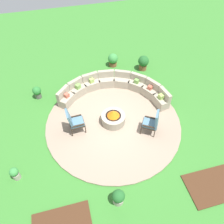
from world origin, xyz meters
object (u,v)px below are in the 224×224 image
at_px(potted_plant_0, 118,197).
at_px(potted_plant_4, 143,62).
at_px(fire_pit, 113,118).
at_px(lounge_chair_front_right, 152,122).
at_px(curved_stone_bench, 114,88).
at_px(potted_plant_1, 37,92).
at_px(lounge_chair_front_left, 74,121).
at_px(potted_plant_3, 113,60).
at_px(potted_plant_2, 15,173).

xyz_separation_m(potted_plant_0, potted_plant_4, (3.14, 6.31, 0.09)).
distance_m(fire_pit, lounge_chair_front_right, 1.60).
xyz_separation_m(curved_stone_bench, potted_plant_1, (-3.43, 0.66, -0.02)).
bearing_deg(potted_plant_0, potted_plant_4, 63.56).
distance_m(curved_stone_bench, potted_plant_1, 3.49).
bearing_deg(fire_pit, lounge_chair_front_left, -178.99).
xyz_separation_m(fire_pit, potted_plant_3, (1.02, 3.85, 0.06)).
distance_m(lounge_chair_front_right, potted_plant_4, 4.15).
xyz_separation_m(fire_pit, potted_plant_2, (-3.81, -1.51, -0.01)).
bearing_deg(lounge_chair_front_right, potted_plant_1, 85.06).
height_order(fire_pit, potted_plant_1, fire_pit).
height_order(fire_pit, potted_plant_4, potted_plant_4).
bearing_deg(lounge_chair_front_left, fire_pit, 87.87).
height_order(lounge_chair_front_right, potted_plant_0, lounge_chair_front_right).
bearing_deg(lounge_chair_front_right, fire_pit, 89.04).
bearing_deg(lounge_chair_front_left, potted_plant_2, -59.60).
xyz_separation_m(lounge_chair_front_right, potted_plant_3, (-0.30, 4.71, -0.24)).
relative_size(fire_pit, potted_plant_3, 1.40).
distance_m(lounge_chair_front_right, potted_plant_0, 3.08).
distance_m(curved_stone_bench, lounge_chair_front_right, 2.69).
xyz_separation_m(curved_stone_bench, potted_plant_0, (-1.18, -4.86, -0.03)).
distance_m(potted_plant_1, potted_plant_3, 4.23).
height_order(potted_plant_0, potted_plant_4, potted_plant_4).
relative_size(potted_plant_1, potted_plant_2, 1.08).
bearing_deg(potted_plant_0, potted_plant_3, 76.32).
distance_m(fire_pit, curved_stone_bench, 1.76).
height_order(lounge_chair_front_right, potted_plant_1, lounge_chair_front_right).
xyz_separation_m(potted_plant_0, potted_plant_2, (-3.12, 1.66, -0.03)).
distance_m(lounge_chair_front_right, potted_plant_2, 5.18).
relative_size(curved_stone_bench, lounge_chair_front_left, 4.22).
bearing_deg(curved_stone_bench, potted_plant_2, -143.31).
height_order(lounge_chair_front_right, potted_plant_2, lounge_chair_front_right).
bearing_deg(potted_plant_1, curved_stone_bench, -10.87).
bearing_deg(potted_plant_3, potted_plant_2, -132.01).
relative_size(fire_pit, lounge_chair_front_left, 0.88).
distance_m(fire_pit, lounge_chair_front_left, 1.60).
distance_m(lounge_chair_front_left, potted_plant_2, 2.71).
bearing_deg(potted_plant_1, potted_plant_3, 20.80).
bearing_deg(potted_plant_3, curved_stone_bench, -103.83).
height_order(lounge_chair_front_left, potted_plant_0, lounge_chair_front_left).
bearing_deg(fire_pit, potted_plant_0, -102.28).
bearing_deg(potted_plant_3, potted_plant_4, -26.64).
xyz_separation_m(potted_plant_2, potted_plant_4, (6.26, 4.65, 0.13)).
bearing_deg(potted_plant_1, potted_plant_2, -102.77).
height_order(potted_plant_2, potted_plant_3, potted_plant_3).
relative_size(curved_stone_bench, potted_plant_4, 5.98).
relative_size(curved_stone_bench, potted_plant_3, 6.70).
bearing_deg(potted_plant_2, curved_stone_bench, 36.69).
height_order(curved_stone_bench, potted_plant_1, curved_stone_bench).
relative_size(potted_plant_0, potted_plant_2, 1.10).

